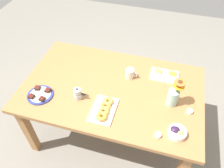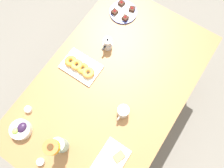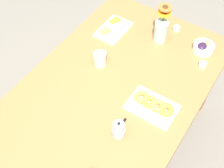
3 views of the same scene
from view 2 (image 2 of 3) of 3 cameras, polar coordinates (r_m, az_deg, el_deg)
name	(u,v)px [view 2 (image 2 of 3)]	position (r m, az deg, el deg)	size (l,w,h in m)	color
ground_plane	(112,108)	(2.28, 0.00, -6.23)	(6.00, 6.00, 0.00)	slate
dining_table	(112,89)	(1.65, 0.00, -1.38)	(1.60, 1.00, 0.74)	#9E6B3D
coffee_mug	(123,111)	(1.47, 2.88, -7.18)	(0.12, 0.08, 0.09)	beige
grape_bowl	(21,129)	(1.59, -22.74, -10.86)	(0.14, 0.14, 0.07)	white
cheese_platter	(110,162)	(1.48, -0.45, -19.73)	(0.26, 0.17, 0.03)	white
croissant_platter	(80,67)	(1.61, -8.34, 4.48)	(0.19, 0.28, 0.05)	white
jam_cup_honey	(41,162)	(1.54, -18.16, -18.73)	(0.05, 0.05, 0.03)	white
jam_cup_berry	(28,109)	(1.61, -21.04, -6.18)	(0.05, 0.05, 0.03)	white
dessert_plate	(123,12)	(1.85, 2.94, 18.33)	(0.22, 0.22, 0.05)	navy
flower_vase	(59,145)	(1.43, -13.67, -15.32)	(0.11, 0.09, 0.27)	#99C1B7
moka_pot	(108,44)	(1.64, -1.17, 10.49)	(0.11, 0.07, 0.12)	#B7B7BC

